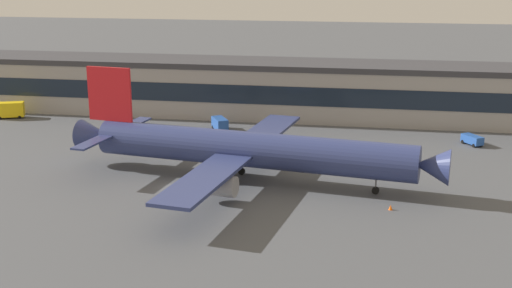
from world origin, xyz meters
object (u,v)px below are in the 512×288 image
object	(u,v)px
airliner	(246,149)
crew_van	(220,123)
stair_truck	(9,109)
traffic_cone_0	(391,207)
follow_me_car	(473,139)

from	to	relation	value
airliner	crew_van	xyz separation A→B (m)	(-11.46, 31.11, -3.69)
crew_van	stair_truck	world-z (taller)	stair_truck
traffic_cone_0	crew_van	bearing A→B (deg)	129.96
stair_truck	follow_me_car	bearing A→B (deg)	-3.24
crew_van	traffic_cone_0	xyz separation A→B (m)	(33.85, -40.40, -1.09)
follow_me_car	crew_van	bearing A→B (deg)	176.73
follow_me_car	traffic_cone_0	size ratio (longest dim) A/B	6.46
traffic_cone_0	airliner	bearing A→B (deg)	157.47
airliner	stair_truck	bearing A→B (deg)	150.59
airliner	follow_me_car	bearing A→B (deg)	36.45
follow_me_car	traffic_cone_0	xyz separation A→B (m)	(-15.89, -37.57, -0.73)
stair_truck	traffic_cone_0	distance (m)	93.06
follow_me_car	airliner	bearing A→B (deg)	-143.55
stair_truck	traffic_cone_0	size ratio (longest dim) A/B	8.85
crew_van	follow_me_car	bearing A→B (deg)	-3.27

